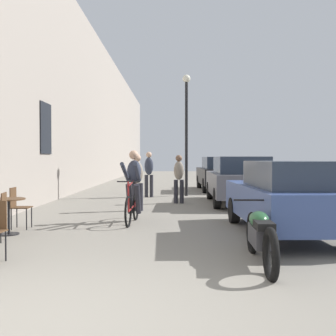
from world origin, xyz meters
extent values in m
plane|color=gray|center=(0.00, 0.00, 0.00)|extent=(88.00, 88.00, 0.00)
cube|color=gray|center=(-3.45, 14.00, 4.23)|extent=(0.50, 68.00, 8.46)
cube|color=black|center=(-3.18, 9.65, 2.52)|extent=(0.04, 1.10, 1.70)
cylinder|color=black|center=(-1.41, 2.20, 0.23)|extent=(0.02, 0.02, 0.45)
cylinder|color=black|center=(-2.20, 4.24, 0.01)|extent=(0.40, 0.40, 0.02)
cylinder|color=black|center=(-2.20, 4.24, 0.36)|extent=(0.05, 0.05, 0.67)
cylinder|color=#4C331E|center=(-2.20, 4.24, 0.71)|extent=(0.64, 0.64, 0.02)
cylinder|color=black|center=(-2.02, 3.44, 0.23)|extent=(0.02, 0.02, 0.45)
cylinder|color=black|center=(-2.07, 3.76, 0.23)|extent=(0.02, 0.02, 0.45)
cube|color=#4C331E|center=(-2.03, 3.61, 0.68)|extent=(0.07, 0.34, 0.42)
cylinder|color=black|center=(-2.05, 5.08, 0.23)|extent=(0.02, 0.02, 0.45)
cylinder|color=black|center=(-2.04, 4.76, 0.23)|extent=(0.02, 0.02, 0.45)
cylinder|color=black|center=(-2.37, 5.07, 0.23)|extent=(0.02, 0.02, 0.45)
cylinder|color=black|center=(-2.36, 4.75, 0.23)|extent=(0.02, 0.02, 0.45)
cube|color=#4C331E|center=(-2.20, 4.91, 0.46)|extent=(0.39, 0.39, 0.02)
cube|color=#4C331E|center=(-2.38, 4.91, 0.68)|extent=(0.03, 0.34, 0.42)
torus|color=black|center=(0.07, 5.17, 0.33)|extent=(0.10, 0.71, 0.71)
torus|color=black|center=(0.14, 6.22, 0.33)|extent=(0.10, 0.71, 0.71)
cylinder|color=maroon|center=(0.14, 6.13, 0.61)|extent=(0.05, 0.22, 0.58)
cylinder|color=maroon|center=(0.10, 5.63, 0.95)|extent=(0.09, 0.82, 0.14)
cylinder|color=maroon|center=(0.07, 5.20, 0.67)|extent=(0.04, 0.09, 0.67)
cylinder|color=maroon|center=(0.11, 5.72, 0.37)|extent=(0.10, 1.00, 0.12)
cylinder|color=black|center=(0.07, 5.22, 1.00)|extent=(0.52, 0.06, 0.03)
ellipsoid|color=black|center=(0.13, 6.04, 0.93)|extent=(0.12, 0.24, 0.06)
ellipsoid|color=#2D3342|center=(0.12, 5.96, 1.21)|extent=(0.36, 0.37, 0.59)
sphere|color=tan|center=(0.12, 5.92, 1.60)|extent=(0.22, 0.22, 0.22)
cylinder|color=#26262D|center=(0.22, 5.88, 0.55)|extent=(0.16, 0.40, 0.75)
cylinder|color=#26262D|center=(0.02, 5.89, 0.55)|extent=(0.16, 0.40, 0.75)
cylinder|color=#2D3342|center=(0.24, 5.56, 1.20)|extent=(0.13, 0.75, 0.48)
cylinder|color=#2D3342|center=(-0.04, 5.58, 1.20)|extent=(0.16, 0.75, 0.48)
cylinder|color=#26262D|center=(-0.07, 7.88, 0.40)|extent=(0.14, 0.14, 0.80)
cylinder|color=#26262D|center=(0.13, 7.90, 0.40)|extent=(0.14, 0.14, 0.80)
ellipsoid|color=gray|center=(0.03, 7.89, 1.11)|extent=(0.37, 0.28, 0.63)
sphere|color=tan|center=(0.03, 7.89, 1.53)|extent=(0.22, 0.22, 0.22)
cylinder|color=#26262D|center=(1.16, 9.86, 0.40)|extent=(0.14, 0.14, 0.80)
cylinder|color=#26262D|center=(1.36, 9.86, 0.40)|extent=(0.14, 0.14, 0.80)
ellipsoid|color=gray|center=(1.26, 9.86, 1.11)|extent=(0.35, 0.25, 0.63)
sphere|color=brown|center=(1.26, 9.86, 1.53)|extent=(0.22, 0.22, 0.22)
cylinder|color=#26262D|center=(0.22, 11.97, 0.44)|extent=(0.14, 0.14, 0.87)
cylinder|color=#26262D|center=(0.02, 11.95, 0.44)|extent=(0.14, 0.14, 0.87)
ellipsoid|color=#2D3342|center=(0.12, 11.96, 1.22)|extent=(0.36, 0.27, 0.69)
sphere|color=tan|center=(0.12, 11.96, 1.66)|extent=(0.22, 0.22, 0.22)
cylinder|color=black|center=(1.61, 12.56, 2.30)|extent=(0.12, 0.12, 4.60)
sphere|color=silver|center=(1.61, 12.56, 4.74)|extent=(0.32, 0.32, 0.32)
cube|color=#384C84|center=(3.31, 4.40, 0.63)|extent=(1.83, 4.17, 0.67)
cube|color=#283342|center=(3.33, 3.91, 1.22)|extent=(1.50, 2.27, 0.50)
cylinder|color=black|center=(2.50, 5.74, 0.30)|extent=(0.21, 0.60, 0.59)
cylinder|color=black|center=(4.05, 5.78, 0.30)|extent=(0.21, 0.60, 0.59)
cylinder|color=black|center=(2.58, 3.02, 0.30)|extent=(0.21, 0.60, 0.59)
cube|color=#595960|center=(3.25, 9.81, 0.68)|extent=(1.91, 4.45, 0.72)
cube|color=#283342|center=(3.24, 9.28, 1.31)|extent=(1.58, 2.41, 0.53)
cylinder|color=black|center=(2.44, 11.29, 0.32)|extent=(0.22, 0.64, 0.64)
cylinder|color=black|center=(4.11, 11.26, 0.32)|extent=(0.22, 0.64, 0.64)
cylinder|color=black|center=(2.39, 8.37, 0.32)|extent=(0.22, 0.64, 0.64)
cylinder|color=black|center=(4.06, 8.34, 0.32)|extent=(0.22, 0.64, 0.64)
cube|color=black|center=(3.29, 15.46, 0.69)|extent=(1.95, 4.51, 0.73)
cube|color=#283342|center=(3.30, 14.93, 1.32)|extent=(1.61, 2.45, 0.54)
cylinder|color=black|center=(2.41, 16.92, 0.32)|extent=(0.22, 0.65, 0.64)
cylinder|color=black|center=(4.10, 16.96, 0.32)|extent=(0.22, 0.65, 0.64)
cylinder|color=black|center=(2.48, 13.97, 0.32)|extent=(0.22, 0.65, 0.64)
cylinder|color=black|center=(4.16, 14.01, 0.32)|extent=(0.22, 0.65, 0.64)
torus|color=black|center=(2.35, 2.84, 0.30)|extent=(0.11, 0.69, 0.69)
torus|color=black|center=(2.29, 1.39, 0.30)|extent=(0.13, 0.70, 0.70)
cube|color=#333338|center=(2.32, 2.12, 0.40)|extent=(0.27, 0.77, 0.28)
ellipsoid|color=#23512D|center=(2.32, 2.22, 0.62)|extent=(0.30, 0.53, 0.24)
cube|color=black|center=(2.31, 1.84, 0.60)|extent=(0.26, 0.45, 0.10)
cylinder|color=black|center=(2.34, 2.74, 0.85)|extent=(0.62, 0.05, 0.03)
camera|label=1|loc=(1.06, -3.62, 1.51)|focal=42.67mm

